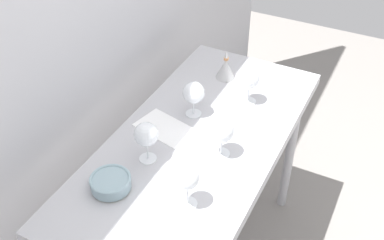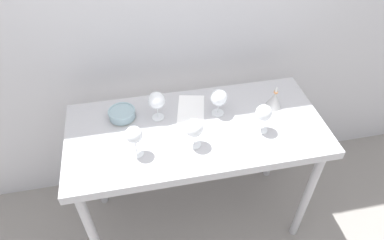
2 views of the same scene
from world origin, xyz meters
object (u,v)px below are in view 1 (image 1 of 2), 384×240
object	(u,v)px
decanter_funnel	(226,68)
wine_glass_near_right	(250,80)
wine_glass_far_right	(194,93)
tasting_bowl	(111,182)
wine_glass_far_left	(146,135)
wine_glass_near_left	(187,179)
tasting_sheet_upper	(165,128)
wine_glass_near_center	(222,131)

from	to	relation	value
decanter_funnel	wine_glass_near_right	bearing A→B (deg)	-128.76
wine_glass_far_right	tasting_bowl	size ratio (longest dim) A/B	1.07
wine_glass_far_left	tasting_bowl	size ratio (longest dim) A/B	1.14
wine_glass_far_right	wine_glass_near_left	bearing A→B (deg)	-155.79
tasting_sheet_upper	wine_glass_near_left	bearing A→B (deg)	-127.06
decanter_funnel	wine_glass_near_center	bearing A→B (deg)	-158.14
wine_glass_far_left	wine_glass_near_right	size ratio (longest dim) A/B	1.02
wine_glass_near_left	decanter_funnel	xyz separation A→B (m)	(0.80, 0.21, -0.08)
tasting_sheet_upper	decanter_funnel	size ratio (longest dim) A/B	1.68
wine_glass_near_center	tasting_bowl	xyz separation A→B (m)	(-0.35, 0.28, -0.09)
wine_glass_far_right	decanter_funnel	bearing A→B (deg)	-1.17
tasting_sheet_upper	tasting_bowl	distance (m)	0.39
wine_glass_far_left	tasting_bowl	xyz separation A→B (m)	(-0.19, 0.04, -0.09)
wine_glass_near_right	decanter_funnel	distance (m)	0.23
wine_glass_far_right	tasting_sheet_upper	bearing A→B (deg)	156.25
wine_glass_near_center	decanter_funnel	xyz separation A→B (m)	(0.51, 0.20, -0.06)
wine_glass_far_left	decanter_funnel	xyz separation A→B (m)	(0.66, -0.04, -0.07)
wine_glass_near_right	decanter_funnel	xyz separation A→B (m)	(0.14, 0.17, -0.07)
wine_glass_near_center	tasting_bowl	world-z (taller)	wine_glass_near_center
wine_glass_near_right	wine_glass_far_right	xyz separation A→B (m)	(-0.19, 0.18, -0.01)
tasting_bowl	wine_glass_near_right	bearing A→B (deg)	-18.78
wine_glass_far_right	wine_glass_far_left	bearing A→B (deg)	174.90
wine_glass_near_right	wine_glass_far_right	distance (m)	0.26
wine_glass_near_left	wine_glass_near_right	bearing A→B (deg)	3.06
wine_glass_near_left	wine_glass_far_right	bearing A→B (deg)	24.21
wine_glass_near_center	wine_glass_far_right	size ratio (longest dim) A/B	1.03
wine_glass_near_center	wine_glass_near_right	bearing A→B (deg)	5.19
tasting_bowl	decanter_funnel	bearing A→B (deg)	-4.97
wine_glass_far_right	wine_glass_near_center	bearing A→B (deg)	-130.63
wine_glass_far_right	tasting_bowl	bearing A→B (deg)	172.68
wine_glass_near_right	tasting_bowl	size ratio (longest dim) A/B	1.11
wine_glass_far_left	wine_glass_far_right	xyz separation A→B (m)	(0.34, -0.03, -0.01)
wine_glass_near_center	wine_glass_near_left	world-z (taller)	wine_glass_near_left
wine_glass_far_left	tasting_sheet_upper	xyz separation A→B (m)	(0.19, 0.03, -0.12)
wine_glass_far_left	tasting_sheet_upper	world-z (taller)	wine_glass_far_left
wine_glass_near_center	tasting_bowl	bearing A→B (deg)	141.30
wine_glass_near_right	decanter_funnel	bearing A→B (deg)	51.24
wine_glass_near_right	wine_glass_near_center	bearing A→B (deg)	-174.81
wine_glass_far_left	wine_glass_near_center	distance (m)	0.29
tasting_sheet_upper	tasting_bowl	xyz separation A→B (m)	(-0.39, 0.00, 0.03)
wine_glass_far_left	tasting_bowl	world-z (taller)	wine_glass_far_left
tasting_sheet_upper	wine_glass_far_right	bearing A→B (deg)	-10.83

